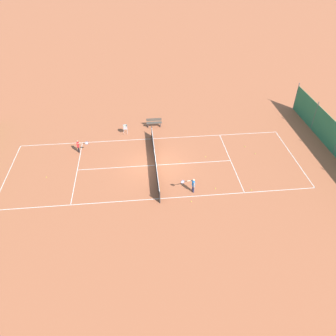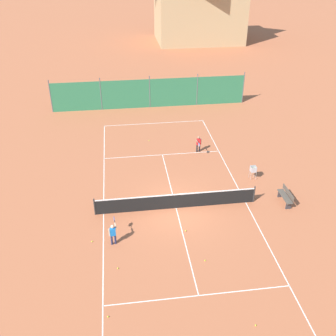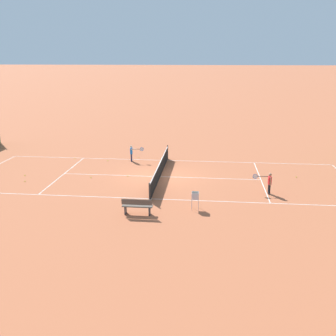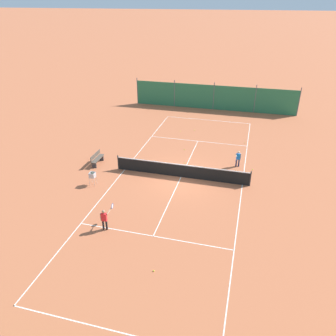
{
  "view_description": "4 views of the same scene",
  "coord_description": "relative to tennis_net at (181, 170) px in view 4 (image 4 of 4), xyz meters",
  "views": [
    {
      "loc": [
        -21.71,
        1.18,
        16.42
      ],
      "look_at": [
        -1.96,
        -0.85,
        1.14
      ],
      "focal_mm": 35.0,
      "sensor_mm": 36.0,
      "label": 1
    },
    {
      "loc": [
        -2.9,
        -17.89,
        13.37
      ],
      "look_at": [
        -0.17,
        2.18,
        1.39
      ],
      "focal_mm": 42.0,
      "sensor_mm": 36.0,
      "label": 2
    },
    {
      "loc": [
        24.01,
        3.04,
        7.54
      ],
      "look_at": [
        0.3,
        0.54,
        0.68
      ],
      "focal_mm": 42.0,
      "sensor_mm": 36.0,
      "label": 3
    },
    {
      "loc": [
        -4.12,
        18.97,
        10.92
      ],
      "look_at": [
        0.88,
        0.14,
        0.64
      ],
      "focal_mm": 35.0,
      "sensor_mm": 36.0,
      "label": 4
    }
  ],
  "objects": [
    {
      "name": "tennis_ball_service_box",
      "position": [
        -3.42,
        -4.33,
        -0.47
      ],
      "size": [
        0.07,
        0.07,
        0.07
      ],
      "primitive_type": "sphere",
      "color": "#CCE033",
      "rests_on": "ground"
    },
    {
      "name": "tennis_ball_mid_court",
      "position": [
        0.19,
        -2.09,
        -0.47
      ],
      "size": [
        0.07,
        0.07,
        0.07
      ],
      "primitive_type": "sphere",
      "color": "#CCE033",
      "rests_on": "ground"
    },
    {
      "name": "windscreen_fence_near",
      "position": [
        -0.0,
        -15.5,
        0.81
      ],
      "size": [
        17.28,
        0.08,
        2.9
      ],
      "color": "#2D754C",
      "rests_on": "ground"
    },
    {
      "name": "ball_hopper",
      "position": [
        5.3,
        2.46,
        0.16
      ],
      "size": [
        0.36,
        0.36,
        0.89
      ],
      "color": "#B7B7BC",
      "rests_on": "ground"
    },
    {
      "name": "court_line_markings",
      "position": [
        0.0,
        0.0,
        -0.5
      ],
      "size": [
        8.25,
        23.85,
        0.01
      ],
      "color": "white",
      "rests_on": "ground"
    },
    {
      "name": "ground_plane",
      "position": [
        0.0,
        0.0,
        -0.5
      ],
      "size": [
        600.0,
        600.0,
        0.0
      ],
      "primitive_type": "plane",
      "color": "#B7603D"
    },
    {
      "name": "tennis_ball_near_corner",
      "position": [
        0.72,
        -4.38,
        -0.47
      ],
      "size": [
        0.07,
        0.07,
        0.07
      ],
      "primitive_type": "sphere",
      "color": "#CCE033",
      "rests_on": "ground"
    },
    {
      "name": "courtside_bench",
      "position": [
        6.34,
        -0.33,
        -0.05
      ],
      "size": [
        0.36,
        1.5,
        0.84
      ],
      "color": "#51473D",
      "rests_on": "ground"
    },
    {
      "name": "tennis_ball_alley_right",
      "position": [
        1.93,
        -8.2,
        -0.47
      ],
      "size": [
        0.07,
        0.07,
        0.07
      ],
      "primitive_type": "sphere",
      "color": "#CCE033",
      "rests_on": "ground"
    },
    {
      "name": "tennis_ball_alley_left",
      "position": [
        -3.89,
        -7.0,
        -0.47
      ],
      "size": [
        0.07,
        0.07,
        0.07
      ],
      "primitive_type": "sphere",
      "color": "#CCE033",
      "rests_on": "ground"
    },
    {
      "name": "player_far_baseline",
      "position": [
        2.6,
        6.47,
        0.21
      ],
      "size": [
        0.42,
        1.03,
        1.22
      ],
      "color": "black",
      "rests_on": "ground"
    },
    {
      "name": "tennis_ball_by_net_left",
      "position": [
        -0.74,
        8.72,
        -0.47
      ],
      "size": [
        0.07,
        0.07,
        0.07
      ],
      "primitive_type": "sphere",
      "color": "#CCE033",
      "rests_on": "ground"
    },
    {
      "name": "tennis_ball_by_net_right",
      "position": [
        0.74,
        -8.78,
        -0.47
      ],
      "size": [
        0.07,
        0.07,
        0.07
      ],
      "primitive_type": "sphere",
      "color": "#CCE033",
      "rests_on": "ground"
    },
    {
      "name": "player_far_service",
      "position": [
        -3.57,
        -2.53,
        0.21
      ],
      "size": [
        0.41,
        1.03,
        1.21
      ],
      "color": "#23284C",
      "rests_on": "ground"
    },
    {
      "name": "tennis_net",
      "position": [
        0.0,
        0.0,
        0.0
      ],
      "size": [
        9.18,
        0.08,
        1.06
      ],
      "color": "#2D2D2D",
      "rests_on": "ground"
    },
    {
      "name": "tennis_ball_far_corner",
      "position": [
        -4.67,
        -2.28,
        -0.47
      ],
      "size": [
        0.07,
        0.07,
        0.07
      ],
      "primitive_type": "sphere",
      "color": "#CCE033",
      "rests_on": "ground"
    }
  ]
}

